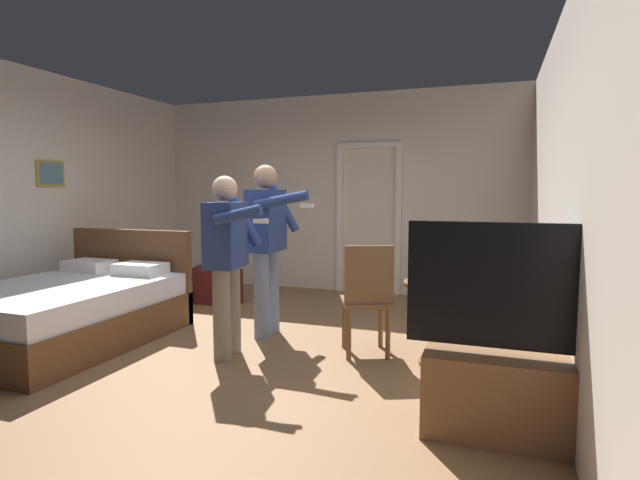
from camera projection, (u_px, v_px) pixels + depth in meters
The scene contains 15 objects.
ground_plane at pixel (230, 350), 4.50m from camera, with size 6.55×6.55×0.00m, color olive.
wall_back at pixel (333, 194), 7.21m from camera, with size 5.60×0.12×2.83m, color silver.
wall_left at pixel (2, 194), 5.27m from camera, with size 0.15×6.19×2.83m.
wall_right at pixel (571, 196), 3.46m from camera, with size 0.12×6.19×2.83m, color silver.
doorway_frame at pixel (369, 207), 6.97m from camera, with size 0.93×0.08×2.13m.
bed at pixel (68, 310), 4.77m from camera, with size 1.56×2.03×1.02m.
tv_flatscreen at pixel (515, 376), 2.85m from camera, with size 1.25×0.40×1.27m.
side_table at pixel (444, 309), 4.08m from camera, with size 0.68×0.68×0.70m.
laptop at pixel (443, 277), 4.02m from camera, with size 0.42×0.42×0.16m.
bottle_on_table at pixel (462, 272), 3.93m from camera, with size 0.06×0.06×0.24m.
wooden_chair at pixel (367, 295), 4.29m from camera, with size 0.55×0.55×0.99m.
person_blue_shirt at pixel (227, 255), 4.25m from camera, with size 0.65×0.58×1.58m.
person_striped_shirt at pixel (267, 237), 4.89m from camera, with size 0.73×0.59×1.71m.
suitcase_dark at pixel (219, 287), 6.36m from camera, with size 0.55×0.28×0.45m, color #4C1919.
suitcase_small at pixel (214, 283), 6.61m from camera, with size 0.49×0.34×0.44m, color #4C1919.
Camera 1 is at (2.23, -3.86, 1.44)m, focal length 27.67 mm.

